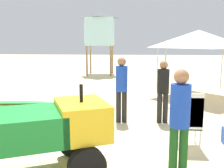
{
  "coord_description": "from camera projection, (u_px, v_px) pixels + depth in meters",
  "views": [
    {
      "loc": [
        1.15,
        -4.31,
        2.21
      ],
      "look_at": [
        0.57,
        3.26,
        0.98
      ],
      "focal_mm": 41.87,
      "sensor_mm": 36.0,
      "label": 1
    }
  ],
  "objects": [
    {
      "name": "ground",
      "position": [
        66.0,
        166.0,
        4.68
      ],
      "size": [
        80.0,
        80.0,
        0.0
      ],
      "primitive_type": "plane",
      "color": "beige"
    },
    {
      "name": "utility_cart",
      "position": [
        33.0,
        130.0,
        4.25
      ],
      "size": [
        2.81,
        2.13,
        1.5
      ],
      "color": "#197A2D",
      "rests_on": "ground"
    },
    {
      "name": "surfboard_pile",
      "position": [
        14.0,
        107.0,
        8.1
      ],
      "size": [
        2.64,
        0.88,
        0.4
      ],
      "color": "orange",
      "rests_on": "ground"
    },
    {
      "name": "lifeguard_tower",
      "position": [
        100.0,
        28.0,
        17.4
      ],
      "size": [
        1.98,
        1.98,
        4.21
      ],
      "color": "olive",
      "rests_on": "ground"
    },
    {
      "name": "lifeguard_near_center",
      "position": [
        122.0,
        85.0,
        7.09
      ],
      "size": [
        0.32,
        0.32,
        1.8
      ],
      "color": "black",
      "rests_on": "ground"
    },
    {
      "name": "lifeguard_far_right",
      "position": [
        180.0,
        116.0,
        4.13
      ],
      "size": [
        0.32,
        0.32,
        1.79
      ],
      "color": "#194C19",
      "rests_on": "ground"
    },
    {
      "name": "lifeguard_near_left",
      "position": [
        163.0,
        88.0,
        7.06
      ],
      "size": [
        0.32,
        0.32,
        1.71
      ],
      "color": "black",
      "rests_on": "ground"
    },
    {
      "name": "stacked_plastic_chairs",
      "position": [
        190.0,
        116.0,
        5.36
      ],
      "size": [
        0.48,
        0.48,
        1.2
      ],
      "color": "white",
      "rests_on": "ground"
    },
    {
      "name": "popup_canopy",
      "position": [
        199.0,
        39.0,
        10.32
      ],
      "size": [
        2.94,
        2.94,
        2.67
      ],
      "color": "#B2B2B7",
      "rests_on": "ground"
    }
  ]
}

